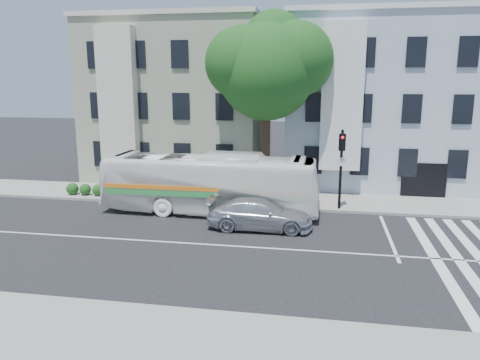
# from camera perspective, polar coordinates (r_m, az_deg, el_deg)

# --- Properties ---
(ground) EXTENTS (120.00, 120.00, 0.00)m
(ground) POSITION_cam_1_polar(r_m,az_deg,el_deg) (20.49, 0.13, -8.12)
(ground) COLOR black
(ground) RESTS_ON ground
(sidewalk_far) EXTENTS (80.00, 4.00, 0.15)m
(sidewalk_far) POSITION_cam_1_polar(r_m,az_deg,el_deg) (28.02, 2.93, -2.33)
(sidewalk_far) COLOR gray
(sidewalk_far) RESTS_ON ground
(sidewalk_near) EXTENTS (80.00, 4.00, 0.15)m
(sidewalk_near) POSITION_cam_1_polar(r_m,az_deg,el_deg) (13.42, -6.09, -19.62)
(sidewalk_near) COLOR gray
(sidewalk_near) RESTS_ON ground
(building_left) EXTENTS (12.00, 10.00, 11.00)m
(building_left) POSITION_cam_1_polar(r_m,az_deg,el_deg) (35.48, -6.98, 9.56)
(building_left) COLOR gray
(building_left) RESTS_ON ground
(building_right) EXTENTS (12.00, 10.00, 11.00)m
(building_right) POSITION_cam_1_polar(r_m,az_deg,el_deg) (34.16, 16.43, 9.05)
(building_right) COLOR #A0B2BE
(building_right) RESTS_ON ground
(street_tree) EXTENTS (7.30, 5.90, 11.10)m
(street_tree) POSITION_cam_1_polar(r_m,az_deg,el_deg) (27.84, 3.43, 13.69)
(street_tree) COLOR #2D2116
(street_tree) RESTS_ON ground
(bus) EXTENTS (2.92, 11.69, 3.25)m
(bus) POSITION_cam_1_polar(r_m,az_deg,el_deg) (25.11, -3.68, -0.43)
(bus) COLOR white
(bus) RESTS_ON ground
(sedan) EXTENTS (2.16, 5.10, 1.47)m
(sedan) POSITION_cam_1_polar(r_m,az_deg,el_deg) (22.63, 2.40, -4.17)
(sedan) COLOR silver
(sedan) RESTS_ON ground
(hedge) EXTENTS (8.12, 4.19, 0.70)m
(hedge) POSITION_cam_1_polar(r_m,az_deg,el_deg) (28.65, -12.34, -1.40)
(hedge) COLOR #1F581C
(hedge) RESTS_ON sidewalk_far
(traffic_signal) EXTENTS (0.45, 0.54, 4.48)m
(traffic_signal) POSITION_cam_1_polar(r_m,az_deg,el_deg) (25.62, 12.25, 2.47)
(traffic_signal) COLOR black
(traffic_signal) RESTS_ON ground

